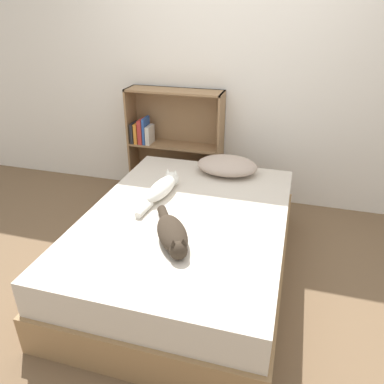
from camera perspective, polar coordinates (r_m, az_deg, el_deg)
name	(u,v)px	position (r m, az deg, el deg)	size (l,w,h in m)	color
ground_plane	(187,271)	(2.94, -0.82, -11.88)	(8.00, 8.00, 0.00)	brown
wall_back	(228,73)	(3.68, 5.55, 17.56)	(8.00, 0.06, 2.50)	white
bed	(186,244)	(2.79, -0.85, -7.89)	(1.42, 1.99, 0.51)	#99754C
pillow	(227,165)	(3.27, 5.37, 4.05)	(0.52, 0.38, 0.14)	#B29E8E
cat_light	(163,187)	(2.90, -4.45, 0.71)	(0.18, 0.62, 0.14)	white
cat_dark	(172,234)	(2.33, -3.02, -6.41)	(0.40, 0.56, 0.14)	#33281E
bookshelf	(173,142)	(3.86, -2.89, 7.59)	(0.95, 0.26, 1.10)	#8E6B47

